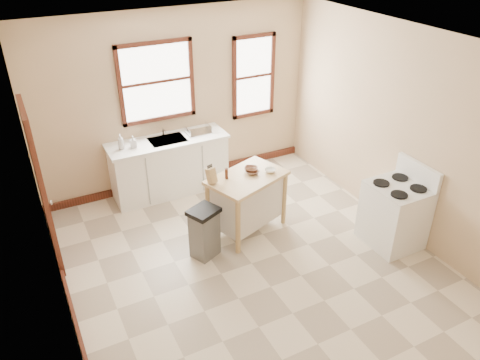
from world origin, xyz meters
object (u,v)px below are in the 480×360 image
Objects in this scene: dish_rack at (198,130)px; soap_bottle_b at (133,142)px; bowl_a at (252,172)px; trash_bin at (204,232)px; knife_block at (211,176)px; pepper_grinder at (226,174)px; bowl_c at (270,170)px; gas_stove at (396,206)px; kitchen_island at (247,203)px; soap_bottle_a at (121,142)px; bowl_b at (251,169)px.

soap_bottle_b is at bearing 160.64° from dish_rack.
trash_bin is at bearing -160.64° from bowl_a.
knife_block is 0.28× the size of trash_bin.
pepper_grinder is 1.00× the size of bowl_c.
soap_bottle_b is 1.20× the size of pepper_grinder.
gas_stove reaches higher than trash_bin.
knife_block is 1.33× the size of pepper_grinder.
gas_stove is at bearing -79.60° from dish_rack.
pepper_grinder reaches higher than kitchen_island.
gas_stove reaches higher than bowl_a.
soap_bottle_a is 1.58× the size of bowl_c.
soap_bottle_a reaches higher than gas_stove.
soap_bottle_b is 1.88m from bowl_a.
bowl_c is 1.73m from gas_stove.
pepper_grinder is at bearing 146.74° from gas_stove.
dish_rack reaches higher than bowl_c.
knife_block is at bearing -177.84° from pepper_grinder.
dish_rack is 1.99m from trash_bin.
knife_block reaches higher than bowl_c.
knife_block is at bearing 177.31° from bowl_a.
soap_bottle_b is 0.17× the size of kitchen_island.
knife_block is at bearing 173.08° from bowl_c.
trash_bin is at bearing -168.25° from bowl_c.
gas_stove reaches higher than dish_rack.
soap_bottle_b is at bearing 11.97° from soap_bottle_a.
soap_bottle_a is 0.23× the size of kitchen_island.
bowl_a is (0.37, -0.04, -0.05)m from pepper_grinder.
bowl_c reaches higher than kitchen_island.
pepper_grinder reaches higher than bowl_a.
kitchen_island is at bearing -108.85° from dish_rack.
soap_bottle_b is 1.06m from dish_rack.
soap_bottle_b reaches higher than bowl_b.
bowl_b is (0.21, -1.38, -0.08)m from dish_rack.
pepper_grinder is at bearing -119.62° from dish_rack.
dish_rack is (1.23, 0.03, -0.07)m from soap_bottle_a.
soap_bottle_b is at bearing 131.01° from bowl_a.
soap_bottle_b is 1.63m from pepper_grinder.
bowl_b is 1.20× the size of bowl_c.
gas_stove is at bearing -22.52° from soap_bottle_a.
bowl_c is at bearing -43.54° from soap_bottle_b.
knife_block is 0.17× the size of gas_stove.
bowl_c is (1.47, -1.49, -0.13)m from soap_bottle_b.
soap_bottle_b is at bearing 133.44° from bowl_b.
soap_bottle_b is (0.18, -0.02, -0.03)m from soap_bottle_a.
dish_rack is 1.60m from bowl_c.
soap_bottle_a is at bearing 137.42° from bowl_c.
bowl_a is 0.25m from bowl_c.
gas_stove is (2.37, -0.90, 0.22)m from trash_bin.
soap_bottle_a is at bearing 174.19° from soap_bottle_b.
pepper_grinder is (1.04, -1.41, -0.10)m from soap_bottle_a.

